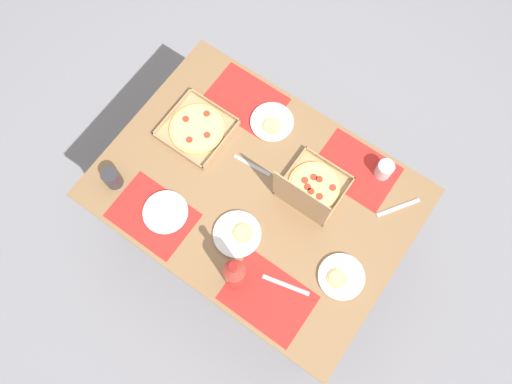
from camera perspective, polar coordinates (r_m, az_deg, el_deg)
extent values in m
plane|color=gray|center=(2.92, 0.00, -4.81)|extent=(6.00, 6.00, 0.00)
cylinder|color=#3F3328|center=(2.67, 16.77, -2.77)|extent=(0.07, 0.07, 0.74)
cylinder|color=#3F3328|center=(2.85, -5.32, 11.34)|extent=(0.07, 0.07, 0.74)
cylinder|color=#3F3328|center=(2.48, 6.36, -19.19)|extent=(0.07, 0.07, 0.74)
cylinder|color=#3F3328|center=(2.67, -16.76, -2.68)|extent=(0.07, 0.07, 0.74)
cube|color=#936D47|center=(2.19, 0.00, -0.12)|extent=(1.38, 1.00, 0.03)
cube|color=red|center=(2.26, 11.69, 2.63)|extent=(0.36, 0.26, 0.00)
cube|color=red|center=(2.36, -1.24, 10.81)|extent=(0.36, 0.26, 0.00)
cube|color=red|center=(2.07, 1.42, -12.33)|extent=(0.36, 0.26, 0.00)
cube|color=red|center=(2.19, -12.06, -2.69)|extent=(0.36, 0.26, 0.00)
cube|color=tan|center=(2.19, 6.81, 0.59)|extent=(0.27, 0.27, 0.01)
cube|color=tan|center=(2.17, 9.73, -1.13)|extent=(0.01, 0.27, 0.03)
cube|color=tan|center=(2.19, 4.04, 2.60)|extent=(0.01, 0.27, 0.03)
cube|color=tan|center=(2.22, 8.68, 3.32)|extent=(0.27, 0.01, 0.03)
cube|color=tan|center=(2.14, 4.98, -1.94)|extent=(0.27, 0.01, 0.03)
cylinder|color=#E0B76B|center=(2.19, 6.84, 0.66)|extent=(0.23, 0.23, 0.01)
cylinder|color=#EFD67F|center=(2.18, 6.86, 0.73)|extent=(0.21, 0.21, 0.00)
cylinder|color=red|center=(2.18, 5.77, 1.40)|extent=(0.03, 0.03, 0.00)
cylinder|color=red|center=(2.17, 6.08, 0.60)|extent=(0.03, 0.03, 0.00)
cylinder|color=red|center=(2.17, 6.48, 0.09)|extent=(0.03, 0.03, 0.00)
cylinder|color=red|center=(2.16, 7.48, -0.52)|extent=(0.03, 0.03, 0.00)
cylinder|color=red|center=(2.18, 9.02, 0.52)|extent=(0.03, 0.03, 0.00)
cylinder|color=red|center=(2.19, 7.46, 1.51)|extent=(0.03, 0.03, 0.00)
cylinder|color=red|center=(2.19, 6.81, 1.75)|extent=(0.03, 0.03, 0.00)
cube|color=tan|center=(1.99, 5.21, -0.91)|extent=(0.27, 0.01, 0.27)
cube|color=tan|center=(2.30, -6.94, 7.28)|extent=(0.29, 0.29, 0.01)
cube|color=tan|center=(2.24, -4.07, 5.60)|extent=(0.01, 0.29, 0.03)
cube|color=tan|center=(2.34, -9.81, 9.25)|extent=(0.01, 0.29, 0.03)
cube|color=tan|center=(2.33, -4.82, 10.11)|extent=(0.29, 0.01, 0.03)
cube|color=tan|center=(2.25, -9.21, 4.74)|extent=(0.29, 0.01, 0.03)
cylinder|color=#E0B76B|center=(2.30, -6.96, 7.38)|extent=(0.26, 0.26, 0.01)
cylinder|color=#EFD67F|center=(2.29, -6.99, 7.47)|extent=(0.23, 0.23, 0.00)
cylinder|color=red|center=(2.31, -8.28, 8.51)|extent=(0.03, 0.03, 0.00)
cylinder|color=red|center=(2.26, -7.86, 6.13)|extent=(0.03, 0.03, 0.00)
cylinder|color=red|center=(2.26, -5.79, 6.70)|extent=(0.03, 0.03, 0.00)
cylinder|color=red|center=(2.31, -5.83, 9.17)|extent=(0.03, 0.03, 0.00)
cylinder|color=white|center=(2.12, -2.23, -5.01)|extent=(0.20, 0.20, 0.01)
cylinder|color=white|center=(2.11, -2.24, -4.96)|extent=(0.21, 0.21, 0.01)
cylinder|color=#E0B76B|center=(2.10, -1.56, -4.82)|extent=(0.09, 0.09, 0.01)
cylinder|color=#EFD67F|center=(2.10, -1.56, -4.78)|extent=(0.07, 0.07, 0.00)
cylinder|color=white|center=(2.11, 10.00, -9.82)|extent=(0.19, 0.19, 0.01)
cylinder|color=white|center=(2.10, 10.03, -9.79)|extent=(0.20, 0.20, 0.01)
cylinder|color=#E0B76B|center=(2.09, 9.48, -10.05)|extent=(0.08, 0.08, 0.01)
cylinder|color=#EFD67F|center=(2.09, 9.51, -10.02)|extent=(0.07, 0.07, 0.00)
cylinder|color=white|center=(2.18, -10.59, -2.40)|extent=(0.19, 0.19, 0.01)
cylinder|color=white|center=(2.17, -10.62, -2.34)|extent=(0.20, 0.20, 0.01)
cylinder|color=white|center=(2.30, 1.89, 8.18)|extent=(0.20, 0.20, 0.01)
cylinder|color=white|center=(2.30, 1.90, 8.27)|extent=(0.20, 0.20, 0.01)
cylinder|color=#E0B76B|center=(2.28, 1.85, 7.80)|extent=(0.08, 0.08, 0.01)
cylinder|color=#EFD67F|center=(2.27, 1.86, 7.87)|extent=(0.07, 0.07, 0.00)
cylinder|color=#B2382D|center=(1.98, -2.44, -9.75)|extent=(0.09, 0.09, 0.22)
cone|color=#B2382D|center=(1.85, -2.60, -9.16)|extent=(0.09, 0.09, 0.04)
cylinder|color=#B2382D|center=(1.81, -2.66, -8.92)|extent=(0.03, 0.03, 0.06)
cylinder|color=red|center=(1.77, -2.71, -8.74)|extent=(0.03, 0.03, 0.01)
cylinder|color=silver|center=(2.24, 14.87, 2.55)|extent=(0.07, 0.07, 0.09)
cylinder|color=#333338|center=(2.23, -16.59, 1.56)|extent=(0.08, 0.08, 0.10)
cube|color=#B7B7BC|center=(2.22, -0.50, 3.16)|extent=(0.19, 0.03, 0.00)
cube|color=#B7B7BC|center=(2.24, 16.42, -1.78)|extent=(0.13, 0.18, 0.00)
cube|color=#B7B7BC|center=(2.08, 3.53, -10.89)|extent=(0.21, 0.07, 0.00)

